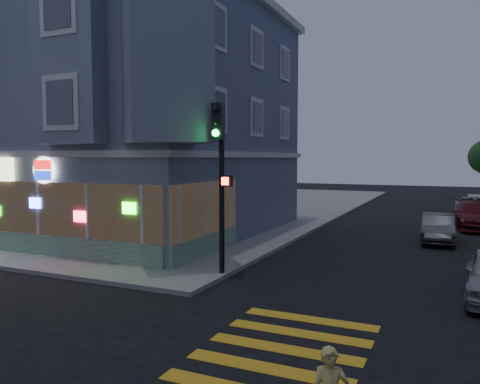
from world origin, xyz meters
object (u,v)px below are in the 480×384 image
Objects in this scene: parked_car_c at (475,216)px; parked_car_d at (471,206)px; parked_car_b at (438,228)px; traffic_signal at (220,159)px.

parked_car_c is 6.90m from parked_car_d.
parked_car_b is at bearing -115.02° from parked_car_c.
parked_car_c reaches higher than parked_car_d.
traffic_signal is (-7.88, -22.00, 3.22)m from parked_car_d.
traffic_signal reaches higher than parked_car_b.
parked_car_c is 17.32m from traffic_signal.
parked_car_b is 0.72× the size of traffic_signal.
parked_car_b is at bearing 52.57° from traffic_signal.
parked_car_b is 5.48m from parked_car_c.
traffic_signal is (-6.16, -9.91, 3.18)m from parked_car_b.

